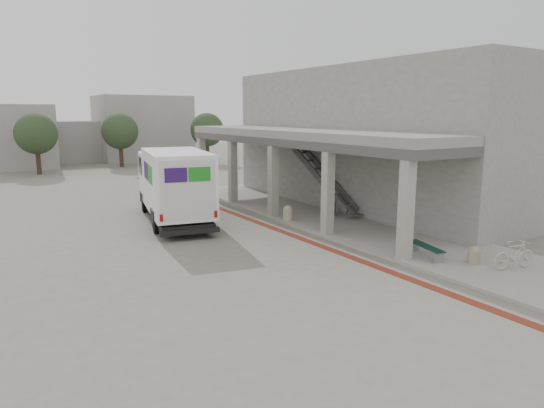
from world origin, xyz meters
TOP-DOWN VIEW (x-y plane):
  - ground at (0.00, 0.00)m, footprint 120.00×120.00m
  - bike_lane_stripe at (1.00, 2.00)m, footprint 0.35×40.00m
  - sidewalk at (4.00, 0.00)m, footprint 4.40×28.00m
  - transit_building at (6.83, 4.50)m, footprint 7.60×17.00m
  - distant_backdrop at (-2.84, 35.89)m, footprint 28.00×10.00m
  - tree_left at (-5.00, 28.00)m, footprint 3.20×3.20m
  - tree_mid at (2.00, 30.00)m, footprint 3.20×3.20m
  - tree_right at (10.00, 29.00)m, footprint 3.20×3.20m
  - fedex_truck at (-2.01, 6.25)m, footprint 3.72×7.82m
  - bench at (2.84, -3.76)m, footprint 0.77×1.68m
  - bollard_near at (3.56, -5.04)m, footprint 0.38×0.38m
  - bollard_far at (2.10, 3.27)m, footprint 0.44×0.44m
  - utility_cabinet at (4.30, 3.18)m, footprint 0.42×0.56m
  - bicycle_cream at (4.13, -6.02)m, footprint 1.54×0.78m

SIDE VIEW (x-z plane):
  - ground at x=0.00m, z-range 0.00..0.00m
  - bike_lane_stripe at x=1.00m, z-range 0.00..0.01m
  - sidewalk at x=4.00m, z-range 0.00..0.12m
  - bench at x=2.84m, z-range 0.20..0.59m
  - bollard_near at x=3.56m, z-range 0.12..0.69m
  - bollard_far at x=2.10m, z-range 0.12..0.79m
  - bicycle_cream at x=4.13m, z-range 0.12..1.01m
  - utility_cabinet at x=4.30m, z-range 0.12..1.05m
  - fedex_truck at x=-2.01m, z-range 0.10..3.31m
  - distant_backdrop at x=-2.84m, z-range -0.55..5.95m
  - tree_left at x=-5.00m, z-range 0.78..5.58m
  - tree_mid at x=2.00m, z-range 0.78..5.58m
  - tree_right at x=10.00m, z-range 0.78..5.58m
  - transit_building at x=6.83m, z-range -0.10..6.90m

